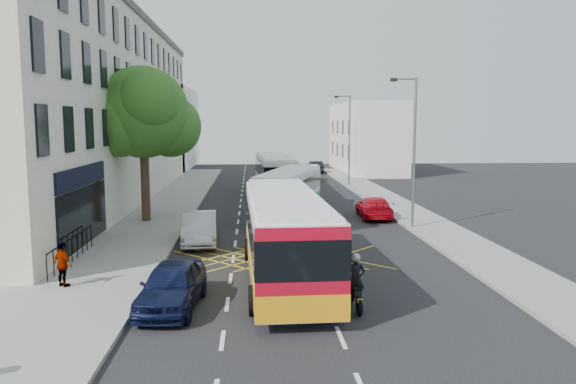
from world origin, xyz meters
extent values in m
plane|color=black|center=(0.00, 0.00, 0.00)|extent=(120.00, 120.00, 0.00)
cube|color=gray|center=(-8.50, 15.00, 0.07)|extent=(5.00, 70.00, 0.15)
cube|color=gray|center=(7.50, 15.00, 0.07)|extent=(3.00, 70.00, 0.15)
cube|color=beige|center=(-14.00, 24.50, 6.50)|extent=(8.00, 45.00, 13.00)
cube|color=#59544C|center=(-14.00, 24.50, 13.25)|extent=(8.30, 45.00, 0.50)
cube|color=black|center=(-9.95, 8.00, 3.40)|extent=(0.12, 7.00, 0.90)
cube|color=black|center=(-9.95, 8.00, 1.60)|extent=(0.12, 7.00, 2.60)
cube|color=silver|center=(-14.00, 55.00, 5.00)|extent=(8.00, 20.00, 10.00)
cube|color=silver|center=(11.00, 48.00, 4.00)|extent=(6.00, 18.00, 8.00)
cylinder|color=#382619|center=(-8.50, 15.00, 2.35)|extent=(0.50, 0.50, 4.40)
sphere|color=#29611B|center=(-8.50, 15.00, 6.35)|extent=(5.20, 5.20, 5.20)
sphere|color=#29611B|center=(-7.10, 15.80, 5.55)|extent=(3.60, 3.60, 3.60)
sphere|color=#29611B|center=(-9.70, 14.40, 5.75)|extent=(3.80, 3.80, 3.80)
sphere|color=#29611B|center=(-7.90, 13.70, 6.95)|extent=(3.40, 3.40, 3.40)
sphere|color=#29611B|center=(-9.30, 16.10, 7.35)|extent=(3.20, 3.20, 3.20)
cylinder|color=slate|center=(6.30, 12.00, 4.15)|extent=(0.14, 0.14, 8.00)
cylinder|color=slate|center=(5.70, 12.00, 8.05)|extent=(1.20, 0.10, 0.10)
cube|color=black|center=(5.10, 12.00, 8.00)|extent=(0.35, 0.15, 0.18)
cylinder|color=slate|center=(6.30, 32.00, 4.15)|extent=(0.14, 0.14, 8.00)
cylinder|color=slate|center=(5.70, 32.00, 8.05)|extent=(1.20, 0.10, 0.10)
cube|color=black|center=(5.10, 32.00, 8.00)|extent=(0.35, 0.15, 0.18)
cube|color=silver|center=(-1.19, 2.77, 1.72)|extent=(2.90, 11.35, 2.72)
cube|color=silver|center=(-1.19, 2.77, 3.13)|extent=(2.69, 11.12, 0.12)
cube|color=black|center=(-1.19, 2.77, 2.10)|extent=(2.96, 11.42, 1.13)
cube|color=orange|center=(-1.19, 2.77, 0.77)|extent=(2.95, 11.41, 0.77)
cube|color=#A9091C|center=(-1.02, -2.84, 1.74)|extent=(2.61, 0.18, 2.56)
cube|color=#FF0C0C|center=(-2.06, -2.88, 1.03)|extent=(0.25, 0.07, 0.25)
cube|color=#FF0C0C|center=(0.01, -2.82, 1.03)|extent=(0.25, 0.07, 0.25)
cylinder|color=black|center=(-2.56, 5.81, 0.46)|extent=(0.31, 0.93, 0.92)
cylinder|color=black|center=(0.00, 5.89, 0.46)|extent=(0.31, 0.93, 0.92)
cylinder|color=black|center=(-2.36, -1.06, 0.46)|extent=(0.31, 0.93, 0.92)
cylinder|color=black|center=(0.20, -0.98, 0.46)|extent=(0.31, 0.93, 0.92)
cube|color=silver|center=(-0.08, 16.99, 1.53)|extent=(4.95, 10.31, 2.42)
cube|color=silver|center=(-0.08, 16.99, 2.79)|extent=(4.72, 10.06, 0.11)
cube|color=black|center=(-0.08, 16.99, 1.88)|extent=(5.03, 10.38, 1.01)
cube|color=#0C719A|center=(-0.08, 16.99, 0.69)|extent=(5.01, 10.37, 0.69)
cube|color=#0C7697|center=(-1.45, 12.18, 1.56)|extent=(2.27, 0.73, 2.29)
cube|color=#FF0C0C|center=(-2.31, 12.41, 0.92)|extent=(0.26, 0.13, 0.25)
cube|color=#FF0C0C|center=(-0.59, 11.92, 0.92)|extent=(0.26, 0.13, 0.25)
cylinder|color=black|center=(-0.43, 19.94, 0.41)|extent=(0.47, 0.86, 0.82)
cylinder|color=black|center=(1.77, 19.31, 0.41)|extent=(0.47, 0.86, 0.82)
cylinder|color=black|center=(-2.10, 14.04, 0.41)|extent=(0.47, 0.86, 0.82)
cylinder|color=black|center=(0.10, 13.42, 0.41)|extent=(0.47, 0.86, 0.82)
cube|color=silver|center=(-0.51, 28.00, 1.67)|extent=(3.02, 11.06, 2.64)
cube|color=silver|center=(-0.51, 28.00, 3.04)|extent=(2.81, 10.83, 0.12)
cube|color=black|center=(-0.51, 28.00, 2.04)|extent=(3.09, 11.12, 1.10)
cube|color=#0B6590|center=(-0.51, 28.00, 0.75)|extent=(3.07, 11.11, 0.75)
cube|color=white|center=(-0.24, 22.56, 1.69)|extent=(2.53, 0.22, 2.49)
cube|color=#FF0C0C|center=(-1.23, 22.50, 1.00)|extent=(0.25, 0.07, 0.25)
cube|color=#FF0C0C|center=(0.75, 22.60, 1.00)|extent=(0.25, 0.07, 0.25)
cylinder|color=black|center=(-1.89, 30.92, 0.45)|extent=(0.32, 0.91, 0.90)
cylinder|color=black|center=(0.59, 31.04, 0.45)|extent=(0.32, 0.91, 0.90)
cylinder|color=black|center=(-1.57, 24.26, 0.45)|extent=(0.32, 0.91, 0.90)
cylinder|color=black|center=(0.92, 24.38, 0.45)|extent=(0.32, 0.91, 0.90)
cylinder|color=black|center=(0.82, -1.32, 0.30)|extent=(0.12, 0.60, 0.60)
cylinder|color=black|center=(0.84, 0.07, 0.30)|extent=(0.12, 0.60, 0.60)
cube|color=black|center=(0.83, -0.62, 0.58)|extent=(0.22, 1.12, 0.20)
cube|color=black|center=(0.83, -0.39, 0.74)|extent=(0.27, 0.42, 0.19)
cube|color=black|center=(0.83, -0.86, 0.70)|extent=(0.25, 0.47, 0.09)
cylinder|color=slate|center=(0.84, 0.03, 0.65)|extent=(0.06, 0.40, 0.78)
cylinder|color=slate|center=(0.84, -0.11, 0.98)|extent=(0.56, 0.04, 0.04)
cube|color=gold|center=(0.82, -1.48, 0.51)|extent=(0.17, 0.02, 0.12)
imported|color=black|center=(0.83, -0.67, 0.94)|extent=(0.59, 0.39, 1.60)
sphere|color=#99999E|center=(0.83, -0.67, 1.63)|extent=(0.28, 0.28, 0.28)
imported|color=#0C1333|center=(-4.90, -0.27, 0.73)|extent=(2.09, 4.41, 1.46)
imported|color=#B6B8BF|center=(-4.90, 9.18, 0.75)|extent=(1.90, 4.65, 1.50)
imported|color=#B60714|center=(5.03, 15.79, 0.65)|extent=(2.04, 4.56, 1.30)
imported|color=#3F4246|center=(0.24, 38.27, 0.75)|extent=(3.00, 5.64, 1.51)
imported|color=#AFB1B7|center=(3.71, 37.94, 0.66)|extent=(2.04, 4.04, 1.32)
imported|color=black|center=(4.90, 46.18, 0.68)|extent=(1.53, 4.16, 1.36)
imported|color=gray|center=(-8.90, 1.82, 0.92)|extent=(0.96, 0.82, 1.55)
camera|label=1|loc=(-2.38, -17.49, 5.81)|focal=35.00mm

